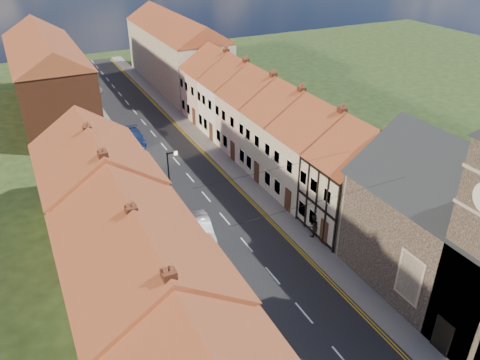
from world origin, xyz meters
The scene contains 22 objects.
road centered at (0.00, 30.00, 0.01)m, with size 7.00×90.00×0.02m, color black.
pavement_left centered at (-4.40, 30.00, 0.06)m, with size 1.80×90.00×0.12m, color gray.
pavement_right centered at (4.40, 30.00, 0.06)m, with size 1.80×90.00×0.12m, color gray.
church centered at (9.36, 3.32, 5.88)m, with size 11.25×14.25×15.20m.
cottage_r_tudor centered at (9.27, 12.70, 4.47)m, with size 8.30×5.20×9.00m.
cottage_r_white_near centered at (9.30, 18.10, 4.47)m, with size 8.30×6.00×9.00m.
cottage_r_cream_mid centered at (9.30, 23.50, 4.48)m, with size 8.30×5.20×9.00m.
cottage_r_pink centered at (9.30, 28.90, 4.47)m, with size 8.30×6.00×9.00m.
cottage_r_white_far centered at (9.30, 34.30, 4.48)m, with size 8.30×5.20×9.00m.
cottage_r_cream_far centered at (9.30, 39.70, 4.47)m, with size 8.30×6.00×9.00m.
cottage_l_cream centered at (-9.30, 5.55, 4.52)m, with size 8.30×6.30×9.10m.
cottage_l_white centered at (-9.30, 11.95, 4.37)m, with size 8.30×6.90×8.80m.
cottage_l_brick_mid centered at (-9.30, 18.05, 4.53)m, with size 8.30×5.70×9.10m.
cottage_l_pink centered at (-9.30, 23.85, 4.37)m, with size 8.30×6.30×8.80m.
block_right_far centered at (9.30, 55.00, 5.29)m, with size 8.30×24.20×10.50m.
block_left_far centered at (-9.30, 50.00, 5.29)m, with size 8.30×24.20×10.50m.
lamppost centered at (-3.81, 20.00, 3.54)m, with size 0.88×0.15×6.00m.
car_mid centered at (-2.73, 16.57, 0.74)m, with size 1.57×4.51×1.49m, color #B5B7BD.
car_far centered at (-2.56, 36.43, 0.66)m, with size 1.85×4.54×1.32m, color navy.
car_distant centered at (-3.16, 56.75, 0.62)m, with size 2.05×4.44×1.23m, color #AAABB2.
pedestrian_left centered at (-3.85, 7.90, 0.92)m, with size 0.58×0.38×1.60m, color #232127.
pedestrian_right centered at (5.10, 12.59, 1.06)m, with size 0.91×0.71×1.87m, color black.
Camera 1 is at (-13.37, -11.76, 21.79)m, focal length 35.00 mm.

